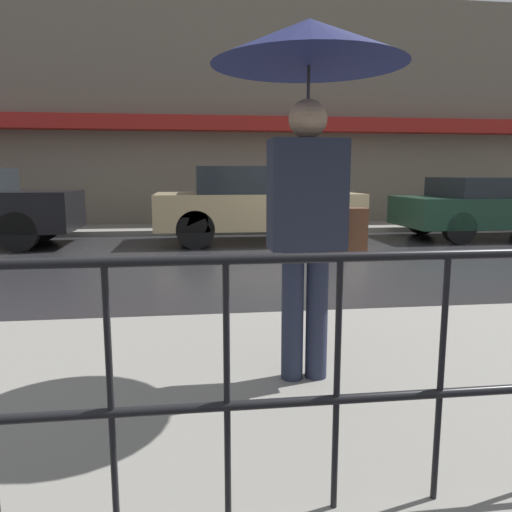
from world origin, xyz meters
The scene contains 7 objects.
ground_plane centered at (0.00, 0.00, 0.00)m, with size 80.00×80.00×0.00m, color #262628.
sidewalk_far centered at (0.00, 4.29, 0.06)m, with size 28.00×1.68×0.12m.
lane_marking centered at (0.00, 0.00, 0.00)m, with size 25.20×0.12×0.01m.
building_storefront centered at (0.00, 5.26, 2.88)m, with size 28.00×0.85×5.81m.
pedestrian centered at (-1.63, -4.95, 1.81)m, with size 1.11×1.11×2.10m.
car_tan centered at (-1.02, 2.19, 0.78)m, with size 4.05×1.80×1.51m.
car_dark_green centered at (4.19, 2.19, 0.68)m, with size 4.15×1.86×1.30m.
Camera 1 is at (-2.31, -7.82, 1.36)m, focal length 35.00 mm.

